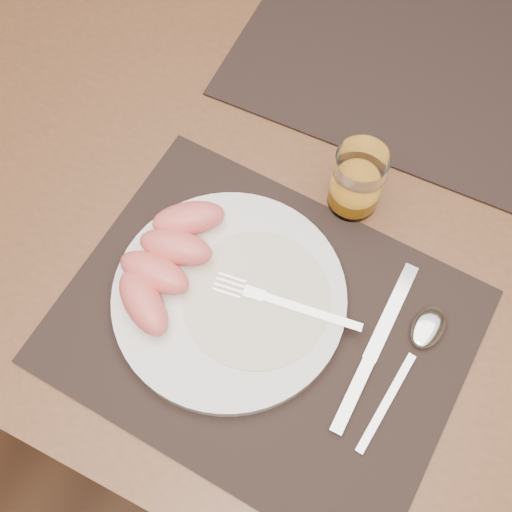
% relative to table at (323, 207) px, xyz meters
% --- Properties ---
extents(ground, '(5.00, 5.00, 0.00)m').
position_rel_table_xyz_m(ground, '(0.00, 0.00, -0.67)').
color(ground, '#57341E').
rests_on(ground, ground).
extents(table, '(1.40, 0.90, 0.75)m').
position_rel_table_xyz_m(table, '(0.00, 0.00, 0.00)').
color(table, brown).
rests_on(table, ground).
extents(placemat_near, '(0.47, 0.37, 0.00)m').
position_rel_table_xyz_m(placemat_near, '(0.01, -0.22, 0.09)').
color(placemat_near, black).
rests_on(placemat_near, table).
extents(placemat_far, '(0.46, 0.36, 0.00)m').
position_rel_table_xyz_m(placemat_far, '(0.01, 0.22, 0.09)').
color(placemat_far, black).
rests_on(placemat_far, table).
extents(plate, '(0.27, 0.27, 0.02)m').
position_rel_table_xyz_m(plate, '(-0.04, -0.21, 0.10)').
color(plate, white).
rests_on(plate, placemat_near).
extents(plate_dressing, '(0.17, 0.17, 0.00)m').
position_rel_table_xyz_m(plate_dressing, '(-0.01, -0.20, 0.10)').
color(plate_dressing, white).
rests_on(plate_dressing, plate).
extents(fork, '(0.18, 0.04, 0.00)m').
position_rel_table_xyz_m(fork, '(0.01, -0.19, 0.11)').
color(fork, silver).
rests_on(fork, plate).
extents(knife, '(0.02, 0.22, 0.01)m').
position_rel_table_xyz_m(knife, '(0.14, -0.20, 0.09)').
color(knife, silver).
rests_on(knife, placemat_near).
extents(spoon, '(0.04, 0.19, 0.01)m').
position_rel_table_xyz_m(spoon, '(0.18, -0.15, 0.09)').
color(spoon, silver).
rests_on(spoon, placemat_near).
extents(juice_glass, '(0.06, 0.06, 0.10)m').
position_rel_table_xyz_m(juice_glass, '(0.04, -0.02, 0.13)').
color(juice_glass, white).
rests_on(juice_glass, placemat_near).
extents(grapefruit_wedges, '(0.10, 0.20, 0.03)m').
position_rel_table_xyz_m(grapefruit_wedges, '(-0.12, -0.21, 0.12)').
color(grapefruit_wedges, '#ED6D61').
rests_on(grapefruit_wedges, plate).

